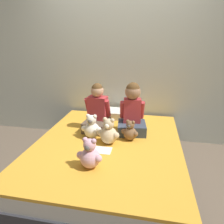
{
  "coord_description": "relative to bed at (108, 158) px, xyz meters",
  "views": [
    {
      "loc": [
        0.43,
        -2.01,
        1.55
      ],
      "look_at": [
        0.0,
        0.25,
        0.71
      ],
      "focal_mm": 32.0,
      "sensor_mm": 36.0,
      "label": 1
    }
  ],
  "objects": [
    {
      "name": "ground_plane",
      "position": [
        0.0,
        0.0,
        -0.21
      ],
      "size": [
        14.0,
        14.0,
        0.0
      ],
      "primitive_type": "plane",
      "color": "brown"
    },
    {
      "name": "wall_behind_bed",
      "position": [
        0.0,
        1.07,
        1.04
      ],
      "size": [
        8.0,
        0.06,
        2.5
      ],
      "color": "beige",
      "rests_on": "ground_plane"
    },
    {
      "name": "bed",
      "position": [
        0.0,
        0.0,
        0.0
      ],
      "size": [
        1.66,
        1.96,
        0.43
      ],
      "color": "#2D2D33",
      "rests_on": "ground_plane"
    },
    {
      "name": "child_on_left",
      "position": [
        -0.21,
        0.33,
        0.46
      ],
      "size": [
        0.34,
        0.39,
        0.61
      ],
      "rotation": [
        0.0,
        0.0,
        -0.1
      ],
      "color": "brown",
      "rests_on": "bed"
    },
    {
      "name": "child_on_right",
      "position": [
        0.24,
        0.33,
        0.5
      ],
      "size": [
        0.38,
        0.35,
        0.64
      ],
      "rotation": [
        0.0,
        0.0,
        0.13
      ],
      "color": "#384251",
      "rests_on": "bed"
    },
    {
      "name": "teddy_bear_held_by_left_child",
      "position": [
        -0.21,
        0.08,
        0.34
      ],
      "size": [
        0.25,
        0.19,
        0.3
      ],
      "rotation": [
        0.0,
        0.0,
        -0.04
      ],
      "color": "silver",
      "rests_on": "bed"
    },
    {
      "name": "teddy_bear_held_by_right_child",
      "position": [
        0.24,
        0.11,
        0.32
      ],
      "size": [
        0.2,
        0.16,
        0.25
      ],
      "rotation": [
        0.0,
        0.0,
        -0.3
      ],
      "color": "brown",
      "rests_on": "bed"
    },
    {
      "name": "teddy_bear_between_children",
      "position": [
        0.01,
        -0.02,
        0.35
      ],
      "size": [
        0.26,
        0.2,
        0.31
      ],
      "rotation": [
        0.0,
        0.0,
        -0.18
      ],
      "color": "#D1B78E",
      "rests_on": "bed"
    },
    {
      "name": "teddy_bear_at_foot_of_bed",
      "position": [
        -0.06,
        -0.5,
        0.34
      ],
      "size": [
        0.25,
        0.19,
        0.3
      ],
      "rotation": [
        0.0,
        0.0,
        -0.14
      ],
      "color": "#DBA3B2",
      "rests_on": "bed"
    },
    {
      "name": "pillow_at_headboard",
      "position": [
        0.0,
        0.8,
        0.27
      ],
      "size": [
        0.46,
        0.3,
        0.11
      ],
      "color": "silver",
      "rests_on": "bed"
    },
    {
      "name": "sign_card",
      "position": [
        -0.03,
        -0.19,
        0.22
      ],
      "size": [
        0.21,
        0.15,
        0.0
      ],
      "color": "white",
      "rests_on": "bed"
    }
  ]
}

